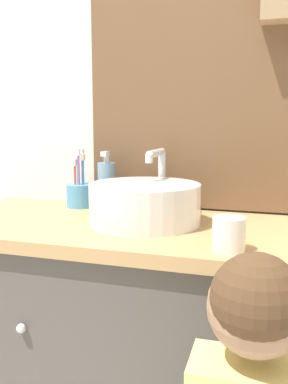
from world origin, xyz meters
The scene contains 6 objects.
wall_back centered at (0.03, 0.62, 1.29)m, with size 3.20×0.18×2.50m.
vanity_counter centered at (0.00, 0.34, 0.41)m, with size 1.34×0.52×0.81m.
sink_basin centered at (-0.06, 0.35, 0.87)m, with size 0.31×0.37×0.20m.
toothbrush_holder centered at (-0.34, 0.51, 0.86)m, with size 0.09×0.09×0.20m.
soap_dispenser centered at (-0.24, 0.51, 0.89)m, with size 0.06×0.06×0.19m.
drinking_cup centered at (0.20, 0.16, 0.85)m, with size 0.07×0.07×0.08m, color silver.
Camera 1 is at (0.30, -0.77, 1.10)m, focal length 40.00 mm.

